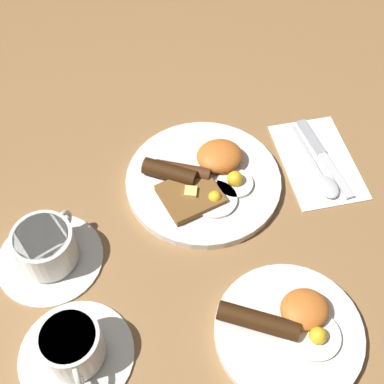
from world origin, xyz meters
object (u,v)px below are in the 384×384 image
Objects in this scene: teacup_near at (47,249)px; breakfast_plate_far at (289,328)px; teacup_far at (73,349)px; breakfast_plate_near at (203,179)px; spoon at (323,179)px; knife at (321,153)px.

breakfast_plate_far is at bearing 148.13° from teacup_near.
teacup_near is 0.16m from teacup_far.
teacup_far reaches higher than breakfast_plate_near.
breakfast_plate_far is 1.18× the size of spoon.
spoon reaches higher than knife.
teacup_far is (-0.02, 0.16, -0.00)m from teacup_near.
spoon is at bearing 167.53° from breakfast_plate_near.
teacup_near is (0.32, -0.20, 0.02)m from breakfast_plate_far.
knife is at bearing -176.74° from breakfast_plate_near.
teacup_far is at bearing 97.93° from teacup_near.
breakfast_plate_near is 0.21m from spoon.
knife is (-0.49, -0.10, -0.02)m from teacup_near.
knife is (-0.47, -0.26, -0.02)m from teacup_far.
breakfast_plate_near reaches higher than spoon.
teacup_far reaches higher than spoon.
teacup_far is at bearing -6.79° from breakfast_plate_far.
breakfast_plate_far is 0.38m from teacup_near.
knife is 0.06m from spoon.
breakfast_plate_near reaches higher than knife.
spoon is at bearing -25.30° from knife.
teacup_far is 0.54m from knife.
spoon is (0.02, 0.06, 0.00)m from knife.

